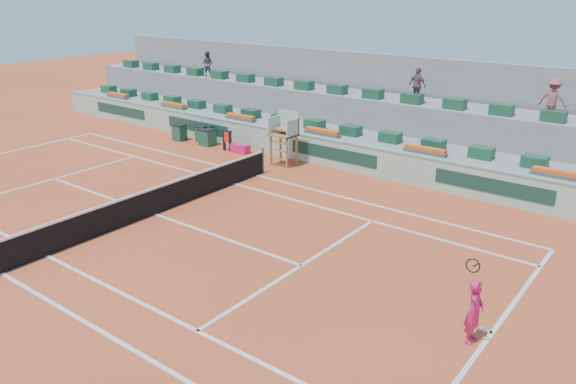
# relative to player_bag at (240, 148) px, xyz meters

# --- Properties ---
(ground) EXTENTS (90.00, 90.00, 0.00)m
(ground) POSITION_rel_player_bag_xyz_m (2.86, -7.66, -0.21)
(ground) COLOR #A43D1F
(ground) RESTS_ON ground
(seating_tier_lower) EXTENTS (36.00, 4.00, 1.20)m
(seating_tier_lower) POSITION_rel_player_bag_xyz_m (2.86, 3.04, 0.39)
(seating_tier_lower) COLOR gray
(seating_tier_lower) RESTS_ON ground
(seating_tier_upper) EXTENTS (36.00, 2.40, 2.60)m
(seating_tier_upper) POSITION_rel_player_bag_xyz_m (2.86, 4.64, 1.09)
(seating_tier_upper) COLOR gray
(seating_tier_upper) RESTS_ON ground
(stadium_back_wall) EXTENTS (36.00, 0.40, 4.40)m
(stadium_back_wall) POSITION_rel_player_bag_xyz_m (2.86, 6.24, 1.99)
(stadium_back_wall) COLOR gray
(stadium_back_wall) RESTS_ON ground
(player_bag) EXTENTS (0.96, 0.43, 0.43)m
(player_bag) POSITION_rel_player_bag_xyz_m (0.00, 0.00, 0.00)
(player_bag) COLOR #D51B61
(player_bag) RESTS_ON ground
(spectator_left) EXTENTS (0.84, 0.74, 1.44)m
(spectator_left) POSITION_rel_player_bag_xyz_m (-6.26, 4.23, 3.11)
(spectator_left) COLOR #4B4C57
(spectator_left) RESTS_ON seating_tier_upper
(spectator_mid) EXTENTS (1.00, 0.66, 1.59)m
(spectator_mid) POSITION_rel_player_bag_xyz_m (6.97, 4.27, 3.18)
(spectator_mid) COLOR #79505E
(spectator_mid) RESTS_ON seating_tier_upper
(spectator_right) EXTENTS (1.12, 0.70, 1.67)m
(spectator_right) POSITION_rel_player_bag_xyz_m (12.70, 4.19, 3.22)
(spectator_right) COLOR #914857
(spectator_right) RESTS_ON seating_tier_upper
(court_lines) EXTENTS (23.89, 11.09, 0.01)m
(court_lines) POSITION_rel_player_bag_xyz_m (2.86, -7.66, -0.21)
(court_lines) COLOR silver
(court_lines) RESTS_ON ground
(tennis_net) EXTENTS (0.10, 11.97, 1.10)m
(tennis_net) POSITION_rel_player_bag_xyz_m (2.86, -7.66, 0.31)
(tennis_net) COLOR black
(tennis_net) RESTS_ON ground
(advertising_hoarding) EXTENTS (36.00, 0.34, 1.26)m
(advertising_hoarding) POSITION_rel_player_bag_xyz_m (2.89, 0.84, 0.42)
(advertising_hoarding) COLOR #9BC3AF
(advertising_hoarding) RESTS_ON ground
(umpire_chair) EXTENTS (1.10, 0.90, 2.40)m
(umpire_chair) POSITION_rel_player_bag_xyz_m (2.86, -0.16, 1.33)
(umpire_chair) COLOR olive
(umpire_chair) RESTS_ON ground
(seat_row_lower) EXTENTS (32.90, 0.60, 0.44)m
(seat_row_lower) POSITION_rel_player_bag_xyz_m (2.86, 2.14, 1.21)
(seat_row_lower) COLOR #184A2F
(seat_row_lower) RESTS_ON seating_tier_lower
(seat_row_upper) EXTENTS (32.90, 0.60, 0.44)m
(seat_row_upper) POSITION_rel_player_bag_xyz_m (2.86, 4.04, 2.61)
(seat_row_upper) COLOR #184A2F
(seat_row_upper) RESTS_ON seating_tier_upper
(flower_planters) EXTENTS (26.80, 0.36, 0.28)m
(flower_planters) POSITION_rel_player_bag_xyz_m (1.36, 1.34, 1.12)
(flower_planters) COLOR #515151
(flower_planters) RESTS_ON seating_tier_lower
(drink_cooler_a) EXTENTS (0.77, 0.67, 0.84)m
(drink_cooler_a) POSITION_rel_player_bag_xyz_m (-2.25, 0.02, 0.21)
(drink_cooler_a) COLOR #174734
(drink_cooler_a) RESTS_ON ground
(drink_cooler_b) EXTENTS (0.78, 0.68, 0.84)m
(drink_cooler_b) POSITION_rel_player_bag_xyz_m (-2.84, 0.40, 0.21)
(drink_cooler_b) COLOR #174734
(drink_cooler_b) RESTS_ON ground
(drink_cooler_c) EXTENTS (0.65, 0.56, 0.84)m
(drink_cooler_c) POSITION_rel_player_bag_xyz_m (-4.08, -0.18, 0.21)
(drink_cooler_c) COLOR #174734
(drink_cooler_c) RESTS_ON ground
(towel_rack) EXTENTS (0.64, 0.11, 1.03)m
(towel_rack) POSITION_rel_player_bag_xyz_m (-0.70, -0.16, 0.39)
(towel_rack) COLOR black
(towel_rack) RESTS_ON ground
(tennis_player) EXTENTS (0.41, 0.85, 2.28)m
(tennis_player) POSITION_rel_player_bag_xyz_m (14.46, -8.26, 0.56)
(tennis_player) COLOR #D51B61
(tennis_player) RESTS_ON ground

